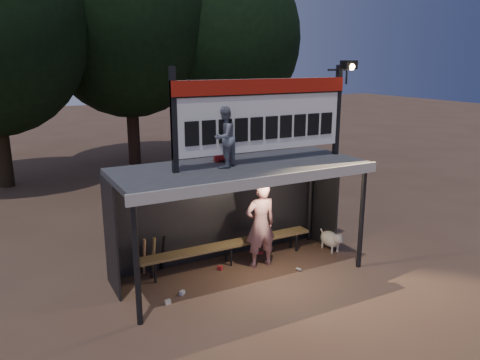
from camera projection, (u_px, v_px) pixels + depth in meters
name	position (u px, v px, depth m)	size (l,w,h in m)	color
ground	(241.00, 273.00, 9.75)	(80.00, 80.00, 0.00)	#4E3527
player	(260.00, 224.00, 9.91)	(0.69, 0.45, 1.88)	silver
child_a	(224.00, 137.00, 8.83)	(0.57, 0.44, 1.16)	gray
child_b	(222.00, 134.00, 9.39)	(0.54, 0.35, 1.11)	#B31B1B
dugout_shelter	(235.00, 185.00, 9.50)	(5.10, 2.08, 2.32)	#39393C
scoreboard_assembly	(266.00, 112.00, 9.17)	(4.10, 0.27, 1.99)	black
bench	(229.00, 245.00, 10.11)	(4.00, 0.35, 0.48)	olive
tree_mid	(127.00, 12.00, 18.50)	(7.22, 7.22, 10.36)	black
tree_right	(228.00, 39.00, 19.71)	(6.08, 6.08, 8.72)	#2F2115
dog	(331.00, 239.00, 10.87)	(0.36, 0.81, 0.49)	#EFE8CF
bats	(154.00, 255.00, 9.62)	(0.47, 0.32, 0.84)	#9C6E49
litter	(228.00, 276.00, 9.55)	(3.02, 1.23, 0.08)	red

